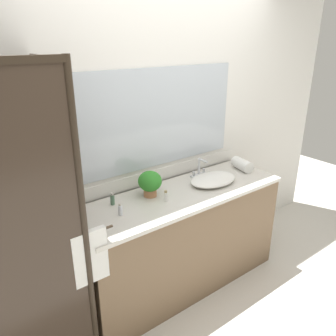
{
  "coord_description": "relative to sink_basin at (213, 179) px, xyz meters",
  "views": [
    {
      "loc": [
        -1.56,
        -1.87,
        2.07
      ],
      "look_at": [
        -0.15,
        0.0,
        1.15
      ],
      "focal_mm": 35.7,
      "sensor_mm": 36.0,
      "label": 1
    }
  ],
  "objects": [
    {
      "name": "amenity_bottle_conditioner",
      "position": [
        -0.92,
        -0.01,
        0.01
      ],
      "size": [
        0.03,
        0.03,
        0.09
      ],
      "color": "silver",
      "rests_on": "vanity_cabinet"
    },
    {
      "name": "sink_basin",
      "position": [
        0.0,
        0.0,
        0.0
      ],
      "size": [
        0.44,
        0.3,
        0.06
      ],
      "primitive_type": "ellipsoid",
      "color": "white",
      "rests_on": "vanity_cabinet"
    },
    {
      "name": "rolled_towel_near_edge",
      "position": [
        0.43,
        0.05,
        0.02
      ],
      "size": [
        0.15,
        0.23,
        0.11
      ],
      "primitive_type": "cylinder",
      "rotation": [
        1.57,
        0.0,
        -0.22
      ],
      "color": "white",
      "rests_on": "vanity_cabinet"
    },
    {
      "name": "wall_back_with_mirror",
      "position": [
        -0.33,
        0.35,
        0.37
      ],
      "size": [
        4.4,
        0.06,
        2.6
      ],
      "color": "silver",
      "rests_on": "ground_plane"
    },
    {
      "name": "vanity_cabinet",
      "position": [
        -0.33,
        0.01,
        -0.48
      ],
      "size": [
        1.8,
        0.58,
        0.9
      ],
      "color": "brown",
      "rests_on": "ground_plane"
    },
    {
      "name": "potted_plant",
      "position": [
        -0.58,
        0.11,
        0.09
      ],
      "size": [
        0.19,
        0.19,
        0.21
      ],
      "color": "#B77A51",
      "rests_on": "vanity_cabinet"
    },
    {
      "name": "shower_enclosure",
      "position": [
        -1.61,
        -0.19,
        0.09
      ],
      "size": [
        1.2,
        0.59,
        2.0
      ],
      "color": "#2D2319",
      "rests_on": "ground_plane"
    },
    {
      "name": "ground_plane",
      "position": [
        -0.33,
        0.0,
        -0.93
      ],
      "size": [
        8.0,
        8.0,
        0.0
      ],
      "primitive_type": "plane",
      "color": "silver"
    },
    {
      "name": "amenity_bottle_body_wash",
      "position": [
        -0.88,
        0.16,
        0.01
      ],
      "size": [
        0.03,
        0.03,
        0.09
      ],
      "color": "#4C7056",
      "rests_on": "vanity_cabinet"
    },
    {
      "name": "amenity_bottle_lotion",
      "position": [
        -0.53,
        -0.03,
        0.01
      ],
      "size": [
        0.03,
        0.03,
        0.08
      ],
      "color": "white",
      "rests_on": "vanity_cabinet"
    },
    {
      "name": "faucet",
      "position": [
        0.0,
        0.18,
        0.02
      ],
      "size": [
        0.17,
        0.12,
        0.17
      ],
      "color": "silver",
      "rests_on": "vanity_cabinet"
    }
  ]
}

